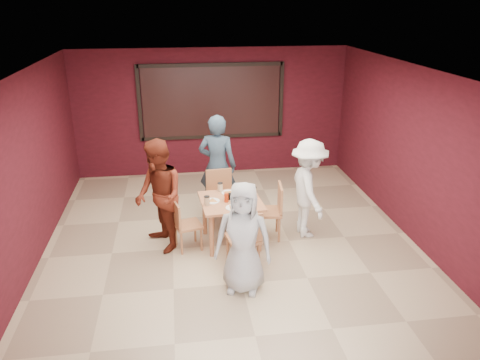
{
  "coord_description": "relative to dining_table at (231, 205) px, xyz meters",
  "views": [
    {
      "loc": [
        -0.82,
        -6.7,
        3.79
      ],
      "look_at": [
        0.15,
        0.1,
        1.1
      ],
      "focal_mm": 35.0,
      "sensor_mm": 36.0,
      "label": 1
    }
  ],
  "objects": [
    {
      "name": "diner_back",
      "position": [
        -0.1,
        1.14,
        0.28
      ],
      "size": [
        0.79,
        0.64,
        1.89
      ],
      "primitive_type": "imported",
      "rotation": [
        0.0,
        0.0,
        2.83
      ],
      "color": "#324759",
      "rests_on": "floor"
    },
    {
      "name": "chair_left",
      "position": [
        -0.77,
        -0.12,
        -0.19
      ],
      "size": [
        0.49,
        0.49,
        0.83
      ],
      "color": "#B07144",
      "rests_on": "floor"
    },
    {
      "name": "diner_front",
      "position": [
        0.0,
        -1.34,
        0.13
      ],
      "size": [
        0.89,
        0.71,
        1.58
      ],
      "primitive_type": "imported",
      "rotation": [
        0.0,
        0.0,
        -0.3
      ],
      "color": "#ABABAB",
      "rests_on": "floor"
    },
    {
      "name": "chair_right",
      "position": [
        0.7,
        0.08,
        -0.13
      ],
      "size": [
        0.5,
        0.5,
        0.94
      ],
      "color": "#B07144",
      "rests_on": "floor"
    },
    {
      "name": "chair_front",
      "position": [
        0.1,
        -0.84,
        -0.13
      ],
      "size": [
        0.52,
        0.52,
        0.94
      ],
      "color": "#B07144",
      "rests_on": "floor"
    },
    {
      "name": "diner_left",
      "position": [
        -1.13,
        -0.02,
        0.24
      ],
      "size": [
        0.95,
        1.06,
        1.8
      ],
      "primitive_type": "imported",
      "rotation": [
        0.0,
        0.0,
        -1.21
      ],
      "color": "maroon",
      "rests_on": "floor"
    },
    {
      "name": "floor",
      "position": [
        -0.0,
        -0.1,
        -0.66
      ],
      "size": [
        7.0,
        7.0,
        0.0
      ],
      "primitive_type": "plane",
      "color": "#CAB48C",
      "rests_on": "ground"
    },
    {
      "name": "window_blinds",
      "position": [
        -0.0,
        3.35,
        0.99
      ],
      "size": [
        3.0,
        0.02,
        1.5
      ],
      "primitive_type": "cube",
      "color": "black"
    },
    {
      "name": "diner_right",
      "position": [
        1.31,
        0.1,
        0.17
      ],
      "size": [
        0.67,
        1.11,
        1.67
      ],
      "primitive_type": "imported",
      "rotation": [
        0.0,
        0.0,
        1.62
      ],
      "color": "white",
      "rests_on": "floor"
    },
    {
      "name": "chair_back",
      "position": [
        -0.09,
        0.79,
        -0.12
      ],
      "size": [
        0.5,
        0.5,
        0.96
      ],
      "color": "#B07144",
      "rests_on": "floor"
    },
    {
      "name": "dining_table",
      "position": [
        0.0,
        0.0,
        0.0
      ],
      "size": [
        1.02,
        1.02,
        0.91
      ],
      "color": "tan",
      "rests_on": "floor"
    }
  ]
}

